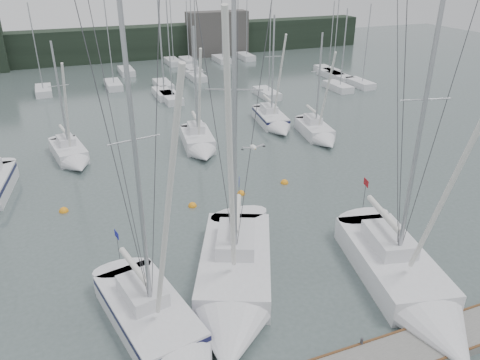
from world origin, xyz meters
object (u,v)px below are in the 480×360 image
at_px(sailboat_mid_b, 72,157).
at_px(sailboat_mid_e, 319,134).
at_px(sailboat_near_right, 413,292).
at_px(sailboat_mid_d, 274,122).
at_px(buoy_b, 284,183).
at_px(buoy_d, 241,194).
at_px(buoy_c, 64,211).
at_px(sailboat_mid_c, 200,145).
at_px(sailboat_near_center, 233,293).
at_px(buoy_a, 192,206).
at_px(sailboat_near_left, 165,337).

height_order(sailboat_mid_b, sailboat_mid_e, sailboat_mid_b).
height_order(sailboat_near_right, sailboat_mid_d, sailboat_near_right).
distance_m(buoy_b, buoy_d, 3.63).
bearing_deg(sailboat_mid_e, sailboat_mid_b, -178.43).
height_order(sailboat_mid_d, buoy_b, sailboat_mid_d).
relative_size(sailboat_mid_e, buoy_c, 16.64).
bearing_deg(buoy_c, sailboat_near_right, -45.96).
bearing_deg(sailboat_mid_c, buoy_b, -57.00).
relative_size(sailboat_mid_d, buoy_c, 18.52).
bearing_deg(sailboat_mid_b, buoy_b, -43.80).
relative_size(sailboat_near_center, sailboat_mid_d, 1.53).
xyz_separation_m(sailboat_mid_b, buoy_c, (-1.13, -8.20, -0.50)).
relative_size(sailboat_mid_c, sailboat_mid_d, 0.98).
bearing_deg(sailboat_mid_e, buoy_a, -142.08).
xyz_separation_m(sailboat_near_right, sailboat_mid_c, (-3.65, 22.24, -0.06)).
relative_size(sailboat_mid_b, buoy_c, 16.93).
height_order(sailboat_mid_e, buoy_d, sailboat_mid_e).
relative_size(sailboat_mid_d, buoy_b, 19.44).
bearing_deg(sailboat_mid_d, buoy_d, -116.72).
xyz_separation_m(sailboat_near_right, buoy_b, (0.25, 13.99, -0.63)).
bearing_deg(buoy_b, buoy_c, 174.28).
bearing_deg(sailboat_near_right, sailboat_mid_d, 91.69).
xyz_separation_m(sailboat_mid_c, sailboat_mid_e, (10.87, -1.26, -0.07)).
height_order(sailboat_mid_d, sailboat_mid_e, sailboat_mid_d).
distance_m(sailboat_mid_b, buoy_b, 17.15).
height_order(sailboat_near_right, buoy_a, sailboat_near_right).
relative_size(buoy_a, buoy_b, 0.99).
bearing_deg(sailboat_mid_d, sailboat_mid_b, -166.69).
bearing_deg(sailboat_near_left, sailboat_mid_b, 84.37).
xyz_separation_m(sailboat_near_center, buoy_c, (-7.07, 12.41, -0.61)).
relative_size(sailboat_near_left, sailboat_mid_b, 1.50).
distance_m(sailboat_near_left, sailboat_near_center, 4.01).
relative_size(buoy_c, buoy_d, 1.07).
xyz_separation_m(buoy_a, buoy_b, (7.27, 0.89, 0.00)).
xyz_separation_m(sailboat_near_right, buoy_a, (-7.02, 13.10, -0.63)).
xyz_separation_m(sailboat_mid_c, sailboat_mid_d, (8.55, 3.26, -0.03)).
height_order(sailboat_near_right, buoy_c, sailboat_near_right).
bearing_deg(sailboat_near_right, sailboat_mid_e, 83.57).
bearing_deg(buoy_a, sailboat_mid_d, 46.14).
bearing_deg(sailboat_mid_e, sailboat_near_center, -121.33).
bearing_deg(buoy_c, buoy_a, -16.86).
xyz_separation_m(sailboat_mid_d, buoy_d, (-8.25, -11.97, -0.53)).
xyz_separation_m(buoy_a, buoy_d, (3.67, 0.44, 0.00)).
distance_m(sailboat_mid_b, buoy_c, 8.29).
bearing_deg(buoy_a, sailboat_near_left, -111.62).
bearing_deg(sailboat_near_center, buoy_d, 90.33).
distance_m(sailboat_mid_d, sailboat_mid_e, 5.09).
relative_size(sailboat_mid_b, sailboat_mid_c, 0.93).
distance_m(sailboat_near_right, buoy_d, 13.96).
xyz_separation_m(sailboat_mid_c, buoy_a, (-3.37, -9.14, -0.57)).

